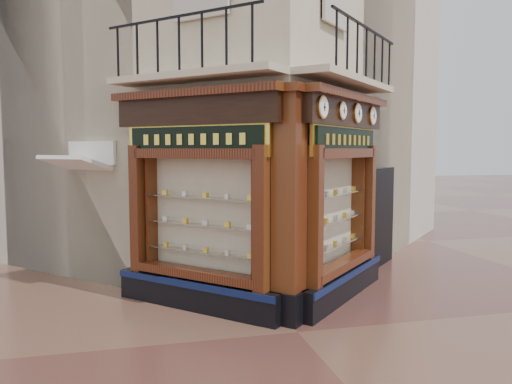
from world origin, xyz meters
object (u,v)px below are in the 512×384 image
object	(u,v)px
signboard_right	(346,140)
signboard_left	(194,139)
clock_b	(342,111)
awning	(79,288)
clock_a	(323,107)
corner_pilaster	(289,208)
clock_d	(372,116)
clock_c	(357,113)

from	to	relation	value
signboard_right	signboard_left	bearing A→B (deg)	135.00
clock_b	awning	xyz separation A→B (m)	(-4.87, 2.40, -3.62)
signboard_right	clock_a	bearing A→B (deg)	-175.44
corner_pilaster	clock_d	bearing A→B (deg)	-8.25
signboard_right	clock_c	bearing A→B (deg)	-21.44
clock_b	awning	distance (m)	6.53
awning	signboard_right	size ratio (longest dim) A/B	0.62
clock_d	clock_b	bearing A→B (deg)	-180.00
clock_c	signboard_left	xyz separation A→B (m)	(-3.20, -0.12, -0.52)
clock_d	awning	world-z (taller)	clock_d
corner_pilaster	signboard_left	bearing A→B (deg)	100.25
corner_pilaster	awning	size ratio (longest dim) A/B	2.87
clock_a	signboard_right	world-z (taller)	clock_a
signboard_left	signboard_right	world-z (taller)	signboard_left
awning	signboard_left	xyz separation A→B (m)	(2.23, -1.97, 3.10)
clock_a	clock_d	xyz separation A→B (m)	(1.82, 1.82, 0.00)
signboard_left	signboard_right	size ratio (longest dim) A/B	1.01
clock_a	awning	world-z (taller)	clock_a
clock_c	clock_d	distance (m)	0.91
clock_c	clock_d	world-z (taller)	clock_c
clock_d	signboard_left	size ratio (longest dim) A/B	0.17
awning	signboard_left	distance (m)	4.29
clock_c	signboard_left	distance (m)	3.24
corner_pilaster	awning	distance (m)	5.13
clock_a	corner_pilaster	bearing A→B (deg)	130.36
clock_c	awning	size ratio (longest dim) A/B	0.28
clock_c	signboard_right	bearing A→B (deg)	158.56
clock_b	clock_d	bearing A→B (deg)	0.00
clock_c	awning	xyz separation A→B (m)	(-5.43, 1.85, -3.62)
signboard_left	signboard_right	bearing A→B (deg)	-135.00
clock_a	signboard_left	world-z (taller)	clock_a
clock_d	awning	distance (m)	7.17
corner_pilaster	clock_c	distance (m)	2.67
clock_a	signboard_left	distance (m)	2.34
corner_pilaster	clock_b	bearing A→B (deg)	-18.97
clock_c	awning	distance (m)	6.78
clock_b	clock_d	world-z (taller)	clock_d
awning	signboard_left	size ratio (longest dim) A/B	0.62
corner_pilaster	signboard_right	bearing A→B (deg)	-10.25
signboard_left	signboard_right	xyz separation A→B (m)	(2.92, 0.00, 0.00)
clock_c	awning	bearing A→B (deg)	116.21
clock_c	clock_d	bearing A→B (deg)	0.00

